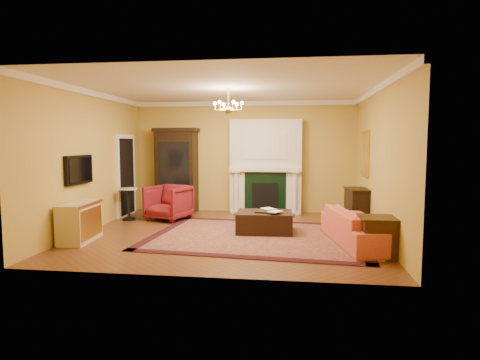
% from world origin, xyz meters
% --- Properties ---
extents(floor, '(6.00, 5.50, 0.02)m').
position_xyz_m(floor, '(0.00, 0.00, -0.01)').
color(floor, brown).
rests_on(floor, ground).
extents(ceiling, '(6.00, 5.50, 0.02)m').
position_xyz_m(ceiling, '(0.00, 0.00, 3.01)').
color(ceiling, silver).
rests_on(ceiling, wall_back).
extents(wall_back, '(6.00, 0.02, 3.00)m').
position_xyz_m(wall_back, '(0.00, 2.76, 1.50)').
color(wall_back, '#B59A41').
rests_on(wall_back, floor).
extents(wall_front, '(6.00, 0.02, 3.00)m').
position_xyz_m(wall_front, '(0.00, -2.76, 1.50)').
color(wall_front, '#B59A41').
rests_on(wall_front, floor).
extents(wall_left, '(0.02, 5.50, 3.00)m').
position_xyz_m(wall_left, '(-3.01, 0.00, 1.50)').
color(wall_left, '#B59A41').
rests_on(wall_left, floor).
extents(wall_right, '(0.02, 5.50, 3.00)m').
position_xyz_m(wall_right, '(3.01, 0.00, 1.50)').
color(wall_right, '#B59A41').
rests_on(wall_right, floor).
extents(fireplace, '(1.90, 0.70, 2.50)m').
position_xyz_m(fireplace, '(0.60, 2.57, 1.19)').
color(fireplace, silver).
rests_on(fireplace, wall_back).
extents(crown_molding, '(6.00, 5.50, 0.12)m').
position_xyz_m(crown_molding, '(0.00, 0.96, 2.94)').
color(crown_molding, white).
rests_on(crown_molding, ceiling).
extents(doorway, '(0.08, 1.05, 2.10)m').
position_xyz_m(doorway, '(-2.95, 1.70, 1.05)').
color(doorway, white).
rests_on(doorway, wall_left).
extents(tv_panel, '(0.09, 0.95, 0.58)m').
position_xyz_m(tv_panel, '(-2.95, -0.60, 1.35)').
color(tv_panel, black).
rests_on(tv_panel, wall_left).
extents(gilt_mirror, '(0.06, 0.76, 1.05)m').
position_xyz_m(gilt_mirror, '(2.97, 1.40, 1.65)').
color(gilt_mirror, gold).
rests_on(gilt_mirror, wall_right).
extents(chandelier, '(0.63, 0.55, 0.53)m').
position_xyz_m(chandelier, '(-0.00, 0.00, 2.61)').
color(chandelier, gold).
rests_on(chandelier, ceiling).
extents(oriental_rug, '(4.54, 3.56, 0.02)m').
position_xyz_m(oriental_rug, '(0.64, -0.22, 0.01)').
color(oriental_rug, '#460F15').
rests_on(oriental_rug, floor).
extents(china_cabinet, '(1.12, 0.55, 2.18)m').
position_xyz_m(china_cabinet, '(-1.83, 2.49, 1.09)').
color(china_cabinet, black).
rests_on(china_cabinet, floor).
extents(wingback_armchair, '(1.14, 1.10, 0.93)m').
position_xyz_m(wingback_armchair, '(-1.69, 1.28, 0.47)').
color(wingback_armchair, maroon).
rests_on(wingback_armchair, floor).
extents(pedestal_table, '(0.44, 0.44, 0.79)m').
position_xyz_m(pedestal_table, '(-2.64, 1.11, 0.46)').
color(pedestal_table, black).
rests_on(pedestal_table, floor).
extents(commode, '(0.54, 1.04, 0.75)m').
position_xyz_m(commode, '(-2.73, -1.03, 0.38)').
color(commode, beige).
rests_on(commode, floor).
extents(coral_sofa, '(1.04, 2.28, 0.86)m').
position_xyz_m(coral_sofa, '(2.54, -0.59, 0.43)').
color(coral_sofa, '#DF6247').
rests_on(coral_sofa, floor).
extents(end_table, '(0.57, 0.57, 0.64)m').
position_xyz_m(end_table, '(2.72, -1.38, 0.32)').
color(end_table, black).
rests_on(end_table, floor).
extents(console_table, '(0.51, 0.79, 0.83)m').
position_xyz_m(console_table, '(2.78, 1.10, 0.41)').
color(console_table, black).
rests_on(console_table, floor).
extents(leather_ottoman, '(1.18, 0.88, 0.43)m').
position_xyz_m(leather_ottoman, '(0.74, 0.17, 0.23)').
color(leather_ottoman, black).
rests_on(leather_ottoman, oriental_rug).
extents(ottoman_tray, '(0.51, 0.41, 0.03)m').
position_xyz_m(ottoman_tray, '(0.80, 0.13, 0.46)').
color(ottoman_tray, black).
rests_on(ottoman_tray, leather_ottoman).
extents(book_a, '(0.20, 0.16, 0.31)m').
position_xyz_m(book_a, '(0.73, 0.18, 0.63)').
color(book_a, gray).
rests_on(book_a, ottoman_tray).
extents(book_b, '(0.20, 0.13, 0.30)m').
position_xyz_m(book_b, '(0.88, 0.01, 0.63)').
color(book_b, gray).
rests_on(book_b, ottoman_tray).
extents(topiary_left, '(0.18, 0.18, 0.48)m').
position_xyz_m(topiary_left, '(0.09, 2.53, 1.49)').
color(topiary_left, tan).
rests_on(topiary_left, fireplace).
extents(topiary_right, '(0.15, 0.15, 0.40)m').
position_xyz_m(topiary_right, '(1.27, 2.53, 1.45)').
color(topiary_right, tan).
rests_on(topiary_right, fireplace).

